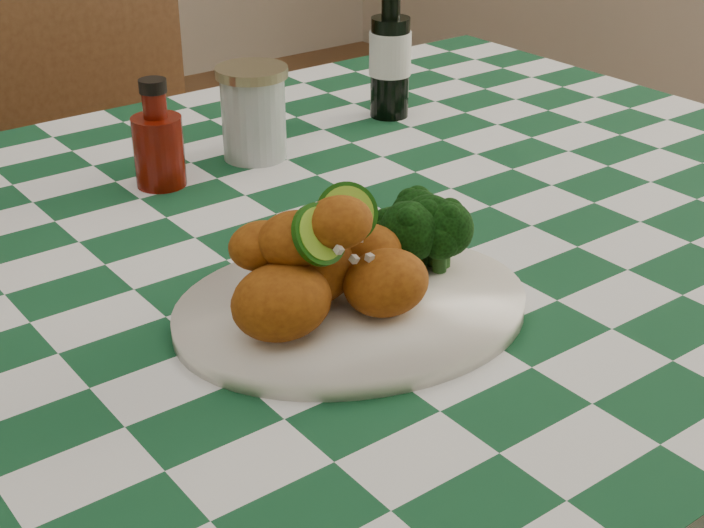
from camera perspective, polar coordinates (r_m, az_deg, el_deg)
plate at (r=0.89m, az=0.00°, el=-2.64°), size 0.39×0.34×0.02m
fried_chicken_pile at (r=0.85m, az=-1.14°, el=0.57°), size 0.17×0.12×0.11m
broccoli_side at (r=0.93m, az=3.87°, el=1.60°), size 0.09×0.09×0.07m
ketchup_bottle at (r=1.17m, az=-11.27°, el=7.47°), size 0.06×0.06×0.13m
mason_jar at (r=1.24m, az=-5.76°, el=8.74°), size 0.10×0.10×0.12m
beer_bottle at (r=1.38m, az=2.24°, el=12.74°), size 0.07×0.07×0.21m
wooden_chair_right at (r=1.78m, az=-11.21°, el=1.55°), size 0.51×0.52×0.96m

